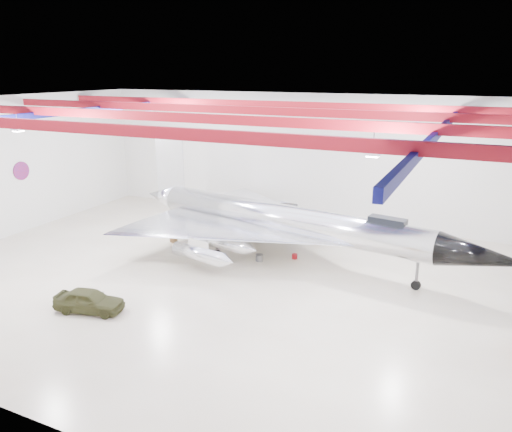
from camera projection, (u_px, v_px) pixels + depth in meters
The scene contains 13 objects.
floor at pixel (227, 279), 31.96m from camera, with size 40.00×40.00×0.00m, color #BDAD96.
wall_back at pixel (308, 158), 43.44m from camera, with size 40.00×40.00×0.00m, color silver.
ceiling at pixel (224, 103), 28.86m from camera, with size 40.00×40.00×0.00m, color #0A0F38.
ceiling_structure at pixel (225, 115), 29.05m from camera, with size 39.50×29.50×1.08m.
wall_roundel at pixel (21, 171), 40.39m from camera, with size 1.50×1.50×0.10m, color #B21414.
jet_aircraft at pixel (285, 223), 34.72m from camera, with size 28.85×18.97×7.90m.
jeep at pixel (89, 300), 27.47m from camera, with size 1.55×3.86×1.32m, color #37381C.
crate_ply at pixel (174, 240), 38.68m from camera, with size 0.50×0.40×0.35m, color olive.
toolbox_red at pixel (233, 230), 41.13m from camera, with size 0.52×0.41×0.36m, color #A41018.
engine_drum at pixel (259, 258), 34.87m from camera, with size 0.53×0.53×0.48m, color #59595B.
parts_bin at pixel (316, 241), 38.42m from camera, with size 0.51×0.41×0.36m, color olive.
crate_small at pixel (198, 230), 41.18m from camera, with size 0.44×0.35×0.30m, color #59595B.
tool_chest at pixel (295, 256), 35.31m from camera, with size 0.39×0.39×0.35m, color #A41018.
Camera 1 is at (14.16, -25.97, 12.88)m, focal length 35.00 mm.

